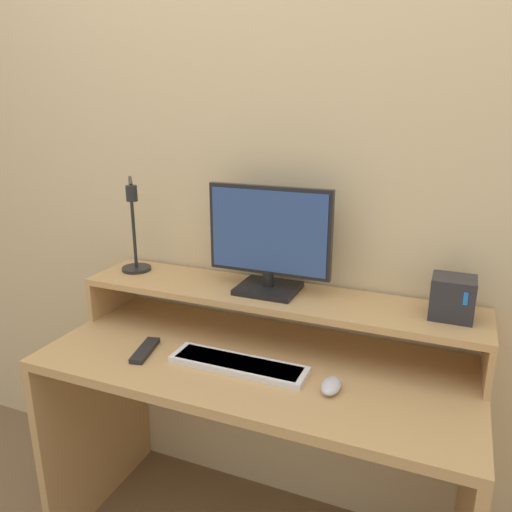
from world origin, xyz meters
TOP-DOWN VIEW (x-y plane):
  - wall_back at (0.00, 0.61)m, footprint 6.00×0.05m
  - desk at (0.00, 0.29)m, footprint 1.32×0.58m
  - monitor_shelf at (0.00, 0.45)m, footprint 1.32×0.26m
  - monitor at (-0.02, 0.46)m, footprint 0.41×0.17m
  - desk_lamp at (-0.52, 0.43)m, footprint 0.18×0.22m
  - router_dock at (0.54, 0.46)m, footprint 0.12×0.11m
  - keyboard at (-0.03, 0.22)m, footprint 0.42×0.11m
  - mouse at (0.26, 0.20)m, footprint 0.05×0.09m
  - remote_control at (-0.34, 0.19)m, footprint 0.08×0.16m

SIDE VIEW (x-z plane):
  - desk at x=0.00m, z-range 0.16..0.91m
  - remote_control at x=-0.34m, z-range 0.74..0.76m
  - keyboard at x=-0.03m, z-range 0.75..0.76m
  - mouse at x=0.26m, z-range 0.74..0.78m
  - monitor_shelf at x=0.00m, z-range 0.80..0.96m
  - router_dock at x=0.54m, z-range 0.91..1.03m
  - desk_lamp at x=-0.52m, z-range 0.87..1.22m
  - monitor at x=-0.02m, z-range 0.90..1.25m
  - wall_back at x=0.00m, z-range 0.00..2.50m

